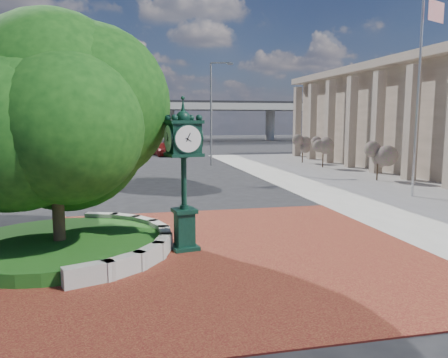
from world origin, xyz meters
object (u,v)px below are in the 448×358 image
street_lamp_near (213,106)px  street_lamp_far (148,106)px  parked_car (163,149)px  flagpole_a (418,95)px  post_clock (184,169)px

street_lamp_near → street_lamp_far: (-4.69, 20.19, 0.59)m
parked_car → flagpole_a: flagpole_a is taller
flagpole_a → street_lamp_near: flagpole_a is taller
street_lamp_far → flagpole_a: bearing=-72.5°
parked_car → post_clock: bearing=-101.9°
parked_car → flagpole_a: (10.75, -29.61, 4.49)m
street_lamp_far → post_clock: bearing=-91.3°
post_clock → flagpole_a: 14.92m
post_clock → parked_car: bearing=86.5°
post_clock → flagpole_a: (12.96, 6.88, 2.72)m
post_clock → street_lamp_near: (5.73, 24.58, 2.68)m
street_lamp_near → street_lamp_far: 20.74m
post_clock → street_lamp_far: 44.90m
post_clock → parked_car: size_ratio=1.01×
parked_car → street_lamp_near: size_ratio=0.52×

